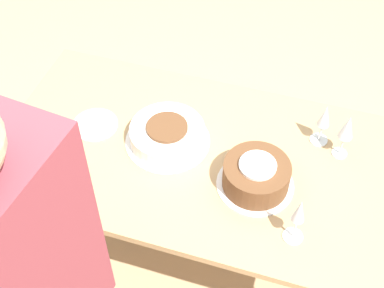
{
  "coord_description": "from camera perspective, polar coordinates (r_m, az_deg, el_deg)",
  "views": [
    {
      "loc": [
        0.39,
        -1.23,
        2.28
      ],
      "look_at": [
        0.0,
        0.0,
        0.81
      ],
      "focal_mm": 50.0,
      "sensor_mm": 36.0,
      "label": 1
    }
  ],
  "objects": [
    {
      "name": "dining_table",
      "position": [
        2.09,
        0.0,
        -3.13
      ],
      "size": [
        1.46,
        0.82,
        0.76
      ],
      "color": "tan",
      "rests_on": "ground_plane"
    },
    {
      "name": "cake_front_chocolate",
      "position": [
        1.87,
        6.87,
        -3.38
      ],
      "size": [
        0.28,
        0.28,
        0.12
      ],
      "color": "white",
      "rests_on": "dining_table"
    },
    {
      "name": "dessert_plate_left",
      "position": [
        2.12,
        -10.29,
        2.03
      ],
      "size": [
        0.18,
        0.18,
        0.01
      ],
      "color": "beige",
      "rests_on": "dining_table"
    },
    {
      "name": "wine_glass_near",
      "position": [
        1.7,
        11.3,
        -7.37
      ],
      "size": [
        0.07,
        0.07,
        0.2
      ],
      "color": "silver",
      "rests_on": "dining_table"
    },
    {
      "name": "wine_glass_extra",
      "position": [
        2.01,
        13.93,
        2.64
      ],
      "size": [
        0.07,
        0.07,
        0.18
      ],
      "color": "silver",
      "rests_on": "dining_table"
    },
    {
      "name": "fork_pile",
      "position": [
        2.05,
        -16.7,
        -1.51
      ],
      "size": [
        0.2,
        0.12,
        0.01
      ],
      "color": "silver",
      "rests_on": "dining_table"
    },
    {
      "name": "wine_glass_far",
      "position": [
        1.97,
        16.21,
        1.6
      ],
      "size": [
        0.06,
        0.06,
        0.2
      ],
      "color": "silver",
      "rests_on": "dining_table"
    },
    {
      "name": "ground_plane",
      "position": [
        2.62,
        0.0,
        -11.76
      ],
      "size": [
        12.0,
        12.0,
        0.0
      ],
      "primitive_type": "plane",
      "color": "tan"
    },
    {
      "name": "cake_center_white",
      "position": [
        2.01,
        -2.65,
        0.99
      ],
      "size": [
        0.32,
        0.32,
        0.08
      ],
      "color": "white",
      "rests_on": "dining_table"
    }
  ]
}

